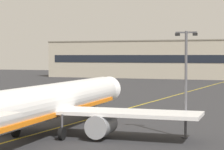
# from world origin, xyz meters

# --- Properties ---
(taxiway_centreline) EXTENTS (12.01, 179.64, 0.01)m
(taxiway_centreline) POSITION_xyz_m (0.00, 30.00, 0.00)
(taxiway_centreline) COLOR yellow
(taxiway_centreline) RESTS_ON ground
(airliner_foreground) EXTENTS (32.20, 41.51, 11.65)m
(airliner_foreground) POSITION_xyz_m (0.31, 9.82, 3.37)
(airliner_foreground) COLOR white
(airliner_foreground) RESTS_ON ground
(apron_lamp_post) EXTENTS (2.24, 0.90, 10.91)m
(apron_lamp_post) POSITION_xyz_m (14.24, 13.71, 5.74)
(apron_lamp_post) COLOR #515156
(apron_lamp_post) RESTS_ON ground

